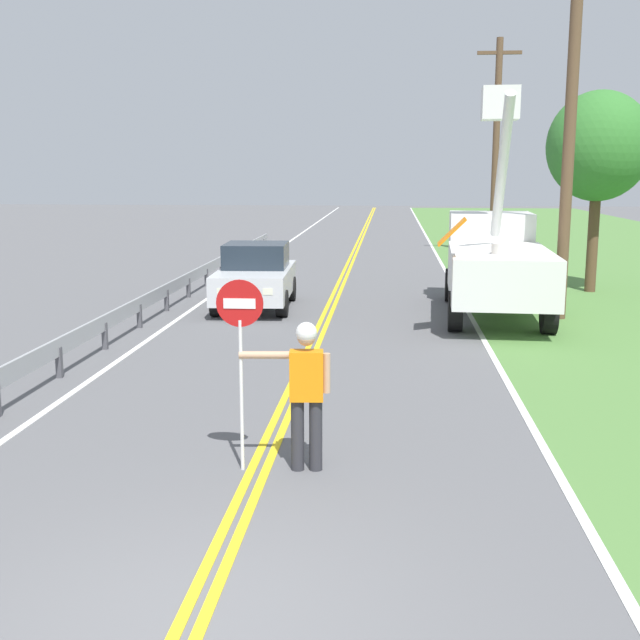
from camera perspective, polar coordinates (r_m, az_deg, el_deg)
ground_plane at (r=6.93m, az=-9.18°, el=-20.58°), size 160.00×160.00×0.00m
centerline_yellow_left at (r=26.04m, az=1.33°, el=2.69°), size 0.11×110.00×0.01m
centerline_yellow_right at (r=26.03m, az=1.73°, el=2.68°), size 0.11×110.00×0.01m
edge_line_right at (r=26.07m, az=9.46°, el=2.56°), size 0.12×110.00×0.01m
edge_line_left at (r=26.49m, az=-6.28°, el=2.76°), size 0.12×110.00×0.01m
flagger_worker at (r=9.55m, az=-1.04°, el=-4.76°), size 1.09×0.27×1.83m
stop_sign_paddle at (r=9.45m, az=-5.72°, el=-0.85°), size 0.56×0.04×2.33m
utility_bucket_truck at (r=20.73m, az=12.38°, el=4.36°), size 2.97×6.91×5.63m
oncoming_sedan_nearest at (r=21.19m, az=-4.62°, el=3.11°), size 2.05×4.17×1.70m
utility_pole_near at (r=20.27m, az=17.43°, el=13.20°), size 1.80×0.28×8.97m
utility_pole_mid at (r=34.81m, az=12.45°, el=12.11°), size 1.80×0.28×8.94m
guardrail_left_shoulder at (r=22.13m, az=-10.12°, el=2.48°), size 0.10×32.00×0.71m
roadside_tree_verge at (r=25.22m, az=19.27°, el=11.58°), size 3.00×3.00×5.90m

